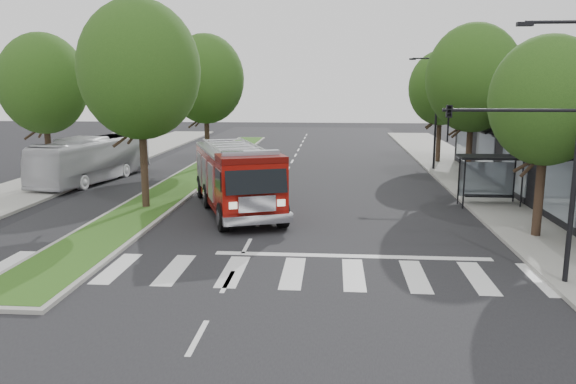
% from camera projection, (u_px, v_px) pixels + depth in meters
% --- Properties ---
extents(ground, '(140.00, 140.00, 0.00)m').
position_uv_depth(ground, '(247.00, 246.00, 21.68)').
color(ground, black).
rests_on(ground, ground).
extents(sidewalk_right, '(5.00, 80.00, 0.15)m').
position_uv_depth(sidewalk_right, '(503.00, 198.00, 30.46)').
color(sidewalk_right, gray).
rests_on(sidewalk_right, ground).
extents(sidewalk_left, '(5.00, 80.00, 0.15)m').
position_uv_depth(sidewalk_left, '(26.00, 190.00, 32.60)').
color(sidewalk_left, gray).
rests_on(sidewalk_left, ground).
extents(median, '(3.00, 50.00, 0.15)m').
position_uv_depth(median, '(202.00, 171.00, 39.75)').
color(median, gray).
rests_on(median, ground).
extents(bus_shelter, '(3.20, 1.60, 2.61)m').
position_uv_depth(bus_shelter, '(490.00, 167.00, 28.38)').
color(bus_shelter, black).
rests_on(bus_shelter, ground).
extents(tree_right_near, '(4.40, 4.40, 8.05)m').
position_uv_depth(tree_right_near, '(547.00, 101.00, 21.68)').
color(tree_right_near, black).
rests_on(tree_right_near, ground).
extents(tree_right_mid, '(5.60, 5.60, 9.72)m').
position_uv_depth(tree_right_mid, '(473.00, 78.00, 33.24)').
color(tree_right_mid, black).
rests_on(tree_right_mid, ground).
extents(tree_right_far, '(5.00, 5.00, 8.73)m').
position_uv_depth(tree_right_far, '(441.00, 88.00, 43.15)').
color(tree_right_far, black).
rests_on(tree_right_far, ground).
extents(tree_median_near, '(5.80, 5.80, 10.16)m').
position_uv_depth(tree_median_near, '(139.00, 70.00, 26.73)').
color(tree_median_near, black).
rests_on(tree_median_near, ground).
extents(tree_median_far, '(5.60, 5.60, 9.72)m').
position_uv_depth(tree_median_far, '(206.00, 79.00, 40.49)').
color(tree_median_far, black).
rests_on(tree_median_far, ground).
extents(tree_left_mid, '(5.20, 5.20, 9.16)m').
position_uv_depth(tree_left_mid, '(43.00, 84.00, 33.36)').
color(tree_left_mid, black).
rests_on(tree_left_mid, ground).
extents(streetlight_right_near, '(4.08, 0.22, 8.00)m').
position_uv_depth(streetlight_right_near, '(548.00, 135.00, 16.61)').
color(streetlight_right_near, black).
rests_on(streetlight_right_near, ground).
extents(streetlight_right_far, '(2.11, 0.20, 8.00)m').
position_uv_depth(streetlight_right_far, '(434.00, 108.00, 39.58)').
color(streetlight_right_far, black).
rests_on(streetlight_right_far, ground).
extents(fire_engine, '(6.05, 10.10, 3.37)m').
position_uv_depth(fire_engine, '(237.00, 178.00, 27.42)').
color(fire_engine, '#4F0704').
rests_on(fire_engine, ground).
extents(city_bus, '(4.10, 10.65, 2.90)m').
position_uv_depth(city_bus, '(93.00, 159.00, 35.73)').
color(city_bus, silver).
rests_on(city_bus, ground).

